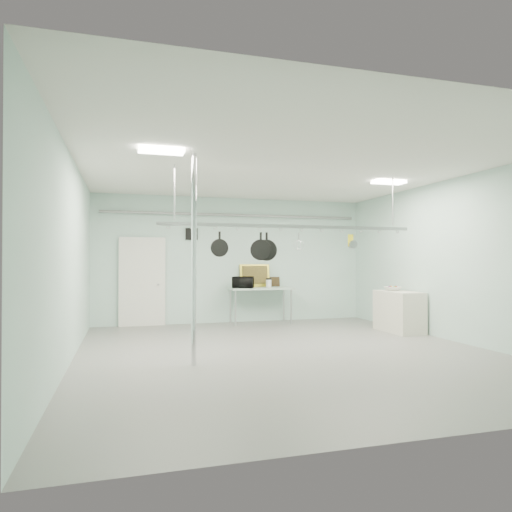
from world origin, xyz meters
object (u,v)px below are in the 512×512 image
object	(u,v)px
fruit_bowl	(393,289)
prep_table	(261,290)
side_cabinet	(399,312)
microwave	(243,282)
pot_rack	(291,225)
coffee_canister	(269,283)
skillet_mid	(261,246)
skillet_right	(267,247)
skillet_left	(220,243)
chrome_pole	(194,259)

from	to	relation	value
fruit_bowl	prep_table	bearing A→B (deg)	141.93
side_cabinet	microwave	xyz separation A→B (m)	(-3.04, 2.07, 0.60)
pot_rack	coffee_canister	size ratio (longest dim) A/B	24.60
fruit_bowl	skillet_mid	bearing A→B (deg)	-159.46
side_cabinet	microwave	bearing A→B (deg)	145.73
prep_table	skillet_mid	bearing A→B (deg)	-106.54
microwave	coffee_canister	xyz separation A→B (m)	(0.70, 0.13, -0.04)
coffee_canister	skillet_right	distance (m)	3.57
microwave	skillet_left	bearing A→B (deg)	92.15
microwave	skillet_right	distance (m)	3.29
microwave	skillet_right	bearing A→B (deg)	106.59
fruit_bowl	skillet_mid	size ratio (longest dim) A/B	0.76
pot_rack	fruit_bowl	world-z (taller)	pot_rack
fruit_bowl	pot_rack	bearing A→B (deg)	-155.83
chrome_pole	skillet_right	distance (m)	1.71
prep_table	pot_rack	bearing A→B (deg)	-96.91
pot_rack	skillet_left	world-z (taller)	pot_rack
side_cabinet	coffee_canister	xyz separation A→B (m)	(-2.33, 2.20, 0.55)
microwave	skillet_mid	size ratio (longest dim) A/B	1.02
coffee_canister	fruit_bowl	size ratio (longest dim) A/B	0.51
fruit_bowl	microwave	bearing A→B (deg)	148.46
prep_table	microwave	world-z (taller)	microwave
chrome_pole	pot_rack	world-z (taller)	chrome_pole
prep_table	coffee_canister	bearing A→B (deg)	-0.01
coffee_canister	pot_rack	bearing A→B (deg)	-100.56
prep_table	coffee_canister	distance (m)	0.27
chrome_pole	fruit_bowl	distance (m)	5.36
microwave	coffee_canister	size ratio (longest dim) A/B	2.60
side_cabinet	skillet_right	bearing A→B (deg)	-162.17
coffee_canister	skillet_mid	world-z (taller)	skillet_mid
side_cabinet	skillet_right	xyz separation A→B (m)	(-3.42, -1.10, 1.38)
skillet_left	skillet_right	distance (m)	0.86
microwave	fruit_bowl	xyz separation A→B (m)	(3.02, -1.85, -0.10)
side_cabinet	fruit_bowl	distance (m)	0.54
coffee_canister	skillet_right	bearing A→B (deg)	-108.20
skillet_right	skillet_mid	bearing A→B (deg)	-174.24
microwave	skillet_left	distance (m)	3.50
coffee_canister	microwave	bearing A→B (deg)	-169.58
chrome_pole	skillet_right	xyz separation A→B (m)	(1.43, 0.90, 0.23)
prep_table	pot_rack	xyz separation A→B (m)	(-0.40, -3.30, 1.40)
chrome_pole	coffee_canister	xyz separation A→B (m)	(2.52, 4.20, -0.60)
coffee_canister	skillet_mid	bearing A→B (deg)	-109.90
prep_table	skillet_right	xyz separation A→B (m)	(-0.87, -3.30, 1.00)
pot_rack	coffee_canister	xyz separation A→B (m)	(0.62, 3.30, -1.23)
pot_rack	fruit_bowl	size ratio (longest dim) A/B	12.66
pot_rack	side_cabinet	bearing A→B (deg)	20.45
chrome_pole	microwave	distance (m)	4.49
prep_table	skillet_right	world-z (taller)	skillet_right
fruit_bowl	coffee_canister	bearing A→B (deg)	139.43
skillet_left	coffee_canister	bearing A→B (deg)	60.07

